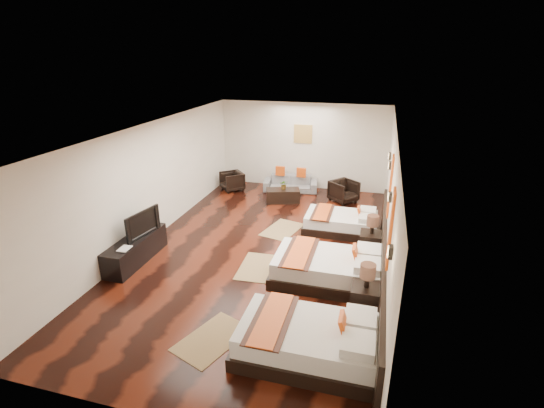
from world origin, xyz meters
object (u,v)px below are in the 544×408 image
(book, at_px, (120,248))
(sofa, at_px, (291,183))
(bed_far, at_px, (342,222))
(armchair_right, at_px, (344,191))
(nightstand_a, at_px, (365,297))
(tv_console, at_px, (136,249))
(bed_near, at_px, (310,340))
(nightstand_b, at_px, (371,241))
(armchair_left, at_px, (232,181))
(figurine, at_px, (152,218))
(tv, at_px, (140,223))
(bed_mid, at_px, (329,268))
(table_plant, at_px, (284,185))
(coffee_table, at_px, (283,196))

(book, height_order, sofa, book)
(bed_far, bearing_deg, armchair_right, 94.83)
(book, bearing_deg, nightstand_a, -1.24)
(book, bearing_deg, tv_console, 90.00)
(bed_near, distance_m, nightstand_a, 1.47)
(bed_far, bearing_deg, nightstand_a, -77.44)
(bed_far, relative_size, nightstand_a, 1.87)
(bed_near, xyz_separation_m, sofa, (-1.97, 7.35, -0.03))
(armchair_right, bearing_deg, bed_near, -138.79)
(nightstand_b, distance_m, armchair_left, 5.71)
(sofa, bearing_deg, nightstand_b, -62.79)
(figurine, relative_size, sofa, 0.20)
(tv, distance_m, figurine, 0.58)
(tv, distance_m, armchair_left, 4.87)
(nightstand_b, bearing_deg, book, -156.59)
(bed_mid, xyz_separation_m, sofa, (-1.97, 5.15, -0.03))
(bed_far, distance_m, book, 5.33)
(nightstand_b, bearing_deg, armchair_right, 105.84)
(bed_near, relative_size, tv, 2.15)
(bed_mid, height_order, tv, tv)
(table_plant, bearing_deg, bed_near, -72.93)
(bed_near, height_order, coffee_table, bed_near)
(figurine, relative_size, coffee_table, 0.35)
(tv, distance_m, book, 0.75)
(bed_far, xyz_separation_m, coffee_table, (-1.96, 1.66, -0.04))
(nightstand_a, relative_size, sofa, 0.57)
(armchair_left, distance_m, armchair_right, 3.66)
(tv_console, height_order, coffee_table, tv_console)
(table_plant, bearing_deg, armchair_right, 15.49)
(nightstand_b, relative_size, tv, 0.97)
(tv, xyz_separation_m, table_plant, (2.20, 4.25, -0.29))
(nightstand_a, bearing_deg, sofa, 114.07)
(book, height_order, coffee_table, book)
(bed_mid, distance_m, tv_console, 4.21)
(figurine, height_order, table_plant, figurine)
(tv_console, bearing_deg, bed_far, 33.27)
(nightstand_a, height_order, table_plant, nightstand_a)
(tv_console, height_order, table_plant, table_plant)
(armchair_left, bearing_deg, sofa, 60.56)
(tv, relative_size, armchair_left, 1.48)
(bed_mid, relative_size, armchair_right, 3.04)
(armchair_right, xyz_separation_m, table_plant, (-1.76, -0.49, 0.21))
(nightstand_a, xyz_separation_m, table_plant, (-2.69, 5.06, 0.20))
(nightstand_b, height_order, coffee_table, nightstand_b)
(bed_far, relative_size, tv, 1.85)
(bed_near, height_order, table_plant, bed_near)
(bed_near, distance_m, tv_console, 4.60)
(bed_mid, bearing_deg, armchair_right, 92.33)
(armchair_right, bearing_deg, table_plant, 145.12)
(bed_near, relative_size, armchair_left, 3.17)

